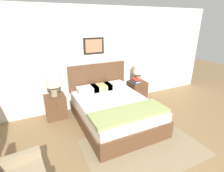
{
  "coord_description": "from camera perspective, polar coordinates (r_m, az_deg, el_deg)",
  "views": [
    {
      "loc": [
        -1.52,
        -1.29,
        2.25
      ],
      "look_at": [
        -0.09,
        1.63,
        1.02
      ],
      "focal_mm": 28.0,
      "sensor_mm": 36.0,
      "label": 1
    }
  ],
  "objects": [
    {
      "name": "wall_back",
      "position": [
        4.65,
        -6.44,
        8.79
      ],
      "size": [
        7.71,
        0.09,
        2.6
      ],
      "color": "silver",
      "rests_on": "ground_plane"
    },
    {
      "name": "area_rug_main",
      "position": [
        3.53,
        10.07,
        -19.13
      ],
      "size": [
        2.15,
        1.48,
        0.01
      ],
      "color": "#897556",
      "rests_on": "ground_plane"
    },
    {
      "name": "bed",
      "position": [
        4.08,
        0.61,
        -7.76
      ],
      "size": [
        1.57,
        2.07,
        1.19
      ],
      "color": "brown",
      "rests_on": "ground_plane"
    },
    {
      "name": "nightstand_near_window",
      "position": [
        4.48,
        -17.9,
        -6.44
      ],
      "size": [
        0.47,
        0.44,
        0.57
      ],
      "color": "brown",
      "rests_on": "ground_plane"
    },
    {
      "name": "nightstand_by_door",
      "position": [
        5.26,
        8.25,
        -1.5
      ],
      "size": [
        0.47,
        0.44,
        0.57
      ],
      "color": "brown",
      "rests_on": "ground_plane"
    },
    {
      "name": "table_lamp_near_window",
      "position": [
        4.24,
        -18.72,
        0.95
      ],
      "size": [
        0.33,
        0.33,
        0.49
      ],
      "color": "gray",
      "rests_on": "nightstand_near_window"
    },
    {
      "name": "table_lamp_by_door",
      "position": [
        5.06,
        8.77,
        4.93
      ],
      "size": [
        0.33,
        0.33,
        0.49
      ],
      "color": "gray",
      "rests_on": "nightstand_by_door"
    },
    {
      "name": "book_thick_bottom",
      "position": [
        5.06,
        7.68,
        1.3
      ],
      "size": [
        0.19,
        0.28,
        0.04
      ],
      "rotation": [
        0.0,
        0.0,
        0.15
      ],
      "color": "#335693",
      "rests_on": "nightstand_by_door"
    },
    {
      "name": "book_hardcover_middle",
      "position": [
        5.05,
        7.69,
        1.64
      ],
      "size": [
        0.14,
        0.28,
        0.03
      ],
      "rotation": [
        0.0,
        0.0,
        0.01
      ],
      "color": "beige",
      "rests_on": "book_thick_bottom"
    },
    {
      "name": "book_novel_upper",
      "position": [
        5.04,
        7.71,
        1.94
      ],
      "size": [
        0.16,
        0.28,
        0.03
      ],
      "rotation": [
        0.0,
        0.0,
        -0.06
      ],
      "color": "#232328",
      "rests_on": "book_hardcover_middle"
    },
    {
      "name": "book_slim_near_top",
      "position": [
        5.03,
        7.73,
        2.28
      ],
      "size": [
        0.2,
        0.25,
        0.04
      ],
      "rotation": [
        0.0,
        0.0,
        -0.03
      ],
      "color": "#B7332D",
      "rests_on": "book_novel_upper"
    }
  ]
}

